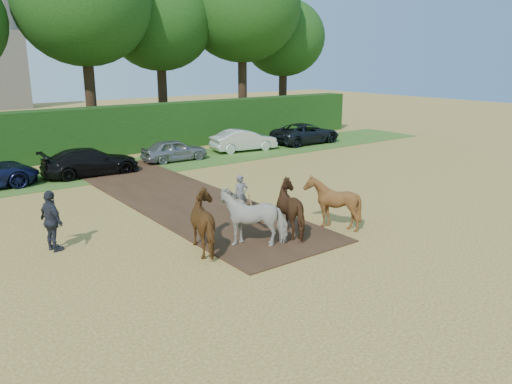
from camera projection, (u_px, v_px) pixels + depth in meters
The scene contains 8 objects.
ground at pixel (241, 254), 15.59m from camera, with size 120.00×120.00×0.00m, color gold.
earth_strip at pixel (177, 197), 21.86m from camera, with size 4.50×17.00×0.05m, color #472D1C.
grass_verge at pixel (89, 173), 26.40m from camera, with size 50.00×5.00×0.03m, color #38601E.
hedgerow at pixel (61, 135), 29.49m from camera, with size 46.00×1.60×3.00m, color #14380F.
spectator_far at pixel (52, 221), 15.60m from camera, with size 1.16×0.48×1.97m, color #262932.
plough_team at pixel (274, 212), 16.77m from camera, with size 6.40×4.50×1.86m.
parked_cars at pixel (104, 159), 26.60m from camera, with size 36.84×3.02×1.48m.
treeline at pixel (2, 4), 29.03m from camera, with size 48.70×10.60×14.21m.
Camera 1 is at (-8.35, -11.93, 5.93)m, focal length 35.00 mm.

